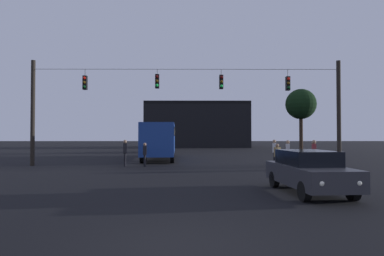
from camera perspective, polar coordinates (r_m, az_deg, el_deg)
The scene contains 13 objects.
ground_plane at distance 30.73m, azimuth -0.83°, elevation -5.10°, with size 168.00×168.00×0.00m, color black.
overhead_signal_span at distance 22.57m, azimuth -0.93°, elevation 4.09°, with size 21.15×0.44×7.18m.
city_bus at distance 28.85m, azimuth -5.53°, elevation -1.64°, with size 2.96×11.09×3.00m.
car_near_right at distance 12.64m, azimuth 19.45°, elevation -6.98°, with size 2.12×4.44×1.52m.
car_far_left at distance 40.03m, azimuth -7.14°, elevation -3.05°, with size 2.26×4.48×1.52m.
pedestrian_crossing_left at distance 22.04m, azimuth -8.13°, elevation -4.33°, with size 0.28×0.38×1.57m.
pedestrian_crossing_center at distance 22.45m, azimuth -11.47°, elevation -3.95°, with size 0.31×0.40×1.76m.
pedestrian_crossing_right at distance 23.74m, azimuth 14.00°, elevation -3.80°, with size 0.32×0.41×1.75m.
pedestrian_near_bus at distance 20.45m, azimuth 14.50°, elevation -4.55°, with size 0.36×0.42×1.57m.
pedestrian_trailing at distance 22.17m, azimuth 16.18°, elevation -3.99°, with size 0.32×0.41×1.74m.
pedestrian_far_side at distance 20.96m, azimuth 20.29°, elevation -4.05°, with size 0.33×0.41×1.78m.
corner_building at distance 57.27m, azimuth 0.85°, elevation 0.52°, with size 17.41×8.15×7.65m.
tree_left_silhouette at distance 43.69m, azimuth 18.25°, elevation 3.87°, with size 3.79×3.79×7.86m.
Camera 1 is at (0.27, -6.15, 2.08)m, focal length 30.94 mm.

